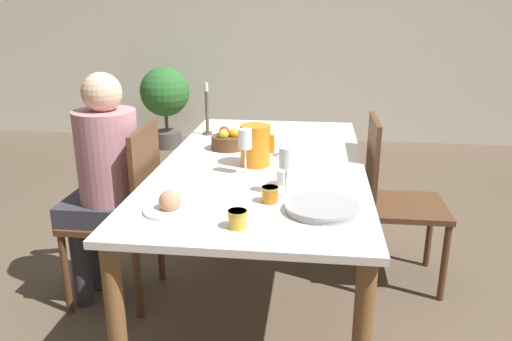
% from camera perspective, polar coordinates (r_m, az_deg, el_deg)
% --- Properties ---
extents(ground_plane, '(20.00, 20.00, 0.00)m').
position_cam_1_polar(ground_plane, '(2.82, 0.72, -13.39)').
color(ground_plane, brown).
extents(wall_back, '(10.00, 0.06, 2.60)m').
position_cam_1_polar(wall_back, '(5.73, 4.50, 16.38)').
color(wall_back, beige).
rests_on(wall_back, ground_plane).
extents(dining_table, '(1.01, 1.92, 0.73)m').
position_cam_1_polar(dining_table, '(2.54, 0.77, -0.87)').
color(dining_table, silver).
rests_on(dining_table, ground_plane).
extents(chair_person_side, '(0.42, 0.42, 0.93)m').
position_cam_1_polar(chair_person_side, '(2.63, -14.74, -4.37)').
color(chair_person_side, '#51331E').
rests_on(chair_person_side, ground_plane).
extents(chair_opposite, '(0.42, 0.42, 0.93)m').
position_cam_1_polar(chair_opposite, '(2.80, 15.38, -3.00)').
color(chair_opposite, '#51331E').
rests_on(chair_opposite, ground_plane).
extents(person_seated, '(0.39, 0.41, 1.19)m').
position_cam_1_polar(person_seated, '(2.57, -17.11, -0.01)').
color(person_seated, '#33333D').
rests_on(person_seated, ground_plane).
extents(red_pitcher, '(0.17, 0.15, 0.20)m').
position_cam_1_polar(red_pitcher, '(2.44, -0.08, 2.91)').
color(red_pitcher, orange).
rests_on(red_pitcher, dining_table).
extents(wine_glass_water, '(0.06, 0.06, 0.21)m').
position_cam_1_polar(wine_glass_water, '(2.30, -1.24, 3.39)').
color(wine_glass_water, white).
rests_on(wine_glass_water, dining_table).
extents(wine_glass_juice, '(0.06, 0.06, 0.20)m').
position_cam_1_polar(wine_glass_juice, '(2.04, 3.51, 1.16)').
color(wine_glass_juice, white).
rests_on(wine_glass_juice, dining_table).
extents(teacup_near_person, '(0.12, 0.12, 0.07)m').
position_cam_1_polar(teacup_near_person, '(2.19, 3.28, -0.95)').
color(teacup_near_person, white).
rests_on(teacup_near_person, dining_table).
extents(teacup_across, '(0.12, 0.12, 0.07)m').
position_cam_1_polar(teacup_across, '(2.61, 3.56, 2.27)').
color(teacup_across, white).
rests_on(teacup_across, dining_table).
extents(serving_tray, '(0.28, 0.28, 0.03)m').
position_cam_1_polar(serving_tray, '(1.93, 7.51, -4.25)').
color(serving_tray, '#9E9EA3').
rests_on(serving_tray, dining_table).
extents(bread_plate, '(0.21, 0.21, 0.09)m').
position_cam_1_polar(bread_plate, '(1.94, -9.78, -3.90)').
color(bread_plate, white).
rests_on(bread_plate, dining_table).
extents(jam_jar_amber, '(0.07, 0.07, 0.07)m').
position_cam_1_polar(jam_jar_amber, '(1.77, -2.14, -5.47)').
color(jam_jar_amber, gold).
rests_on(jam_jar_amber, dining_table).
extents(jam_jar_red, '(0.07, 0.07, 0.07)m').
position_cam_1_polar(jam_jar_red, '(1.99, 1.60, -2.67)').
color(jam_jar_red, '#C67A1E').
rests_on(jam_jar_red, dining_table).
extents(fruit_bowl, '(0.18, 0.18, 0.12)m').
position_cam_1_polar(fruit_bowl, '(2.74, -3.26, 3.43)').
color(fruit_bowl, brown).
rests_on(fruit_bowl, dining_table).
extents(candlestick_tall, '(0.06, 0.06, 0.32)m').
position_cam_1_polar(candlestick_tall, '(3.06, -5.61, 6.35)').
color(candlestick_tall, '#4C4238').
rests_on(candlestick_tall, dining_table).
extents(potted_plant, '(0.53, 0.53, 0.88)m').
position_cam_1_polar(potted_plant, '(5.50, -10.35, 8.30)').
color(potted_plant, '#4C4742').
rests_on(potted_plant, ground_plane).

